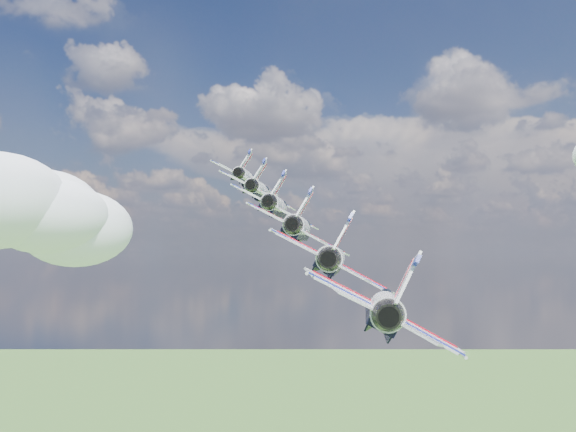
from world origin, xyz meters
The scene contains 7 objects.
cloud_left centered at (-95.73, 9.35, 159.68)m, with size 43.45×34.14×17.07m, color white.
jet_0 centered at (-25.04, -0.42, 163.11)m, with size 11.08×16.41×4.90m, color white, non-canonical shape.
jet_1 centered at (-17.12, -9.63, 159.97)m, with size 11.08×16.41×4.90m, color white, non-canonical shape.
jet_2 centered at (-9.19, -18.83, 156.84)m, with size 11.08×16.41×4.90m, color white, non-canonical shape.
jet_3 centered at (-1.27, -28.04, 153.71)m, with size 11.08×16.41×4.90m, color white, non-canonical shape.
jet_4 centered at (6.65, -37.24, 150.57)m, with size 11.08×16.41×4.90m, color white, non-canonical shape.
jet_5 centered at (14.58, -46.44, 147.44)m, with size 11.08×16.41×4.90m, color white, non-canonical shape.
Camera 1 is at (29.57, -88.56, 151.06)m, focal length 40.00 mm.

